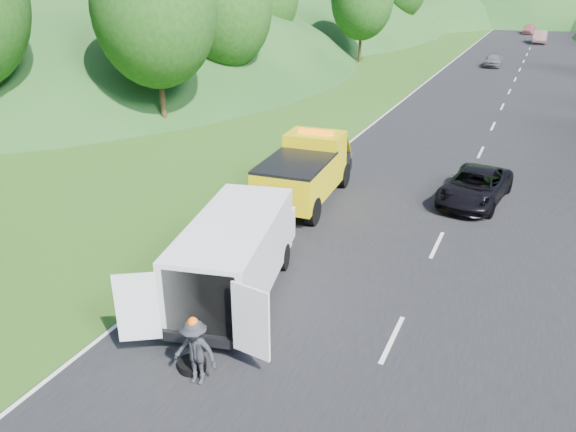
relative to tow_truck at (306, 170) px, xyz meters
The scene contains 15 objects.
ground 6.74m from the tow_truck, 65.02° to the right, with size 320.00×320.00×0.00m, color #38661E.
road_surface 34.52m from the tow_truck, 80.34° to the left, with size 14.00×200.00×0.02m, color black.
tree_line_left 56.40m from the tow_truck, 106.70° to the left, with size 14.00×140.00×14.00m, color #2E5E1B, non-canonical shape.
hills_backdrop 129.05m from the tow_truck, 85.87° to the left, with size 201.00×288.60×44.00m, color #2D5B23, non-canonical shape.
tow_truck is the anchor object (origin of this frame).
white_van 7.70m from the tow_truck, 82.28° to the right, with size 4.31×7.30×2.43m.
woman 4.69m from the tow_truck, 92.97° to the right, with size 0.56×0.41×1.52m, color silver.
child 6.36m from the tow_truck, 85.12° to the right, with size 0.54×0.42×1.12m, color tan.
worker 11.73m from the tow_truck, 79.59° to the right, with size 1.07×0.62×1.66m, color black.
suitcase 4.84m from the tow_truck, 103.48° to the right, with size 0.37×0.20×0.59m, color #5E5A46.
spare_tire 11.32m from the tow_truck, 81.10° to the right, with size 0.68×0.68×0.20m, color black.
passing_suv 7.05m from the tow_truck, 22.93° to the left, with size 2.21×4.80×1.33m, color black.
dist_car_a 41.15m from the tow_truck, 85.59° to the left, with size 1.56×3.87×1.32m, color #515055.
dist_car_b 65.14m from the tow_truck, 84.18° to the left, with size 1.66×4.76×1.57m, color brown.
dist_car_c 77.77m from the tow_truck, 86.55° to the left, with size 1.86×4.59×1.33m, color #A35158.
Camera 1 is at (5.52, -14.04, 8.72)m, focal length 35.00 mm.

